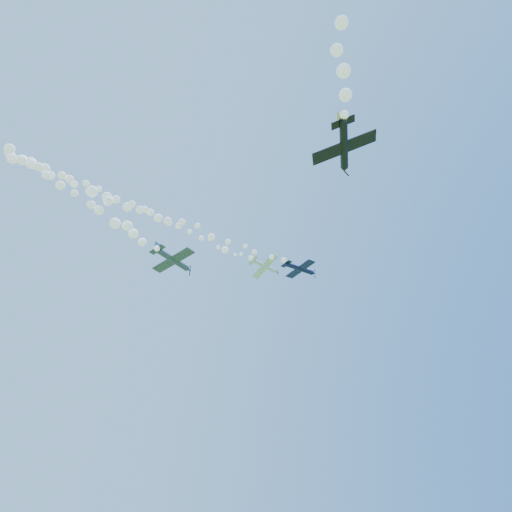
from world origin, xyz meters
name	(u,v)px	position (x,y,z in m)	size (l,w,h in m)	color
plane_white	(265,266)	(12.77, 6.71, 55.80)	(6.56, 6.87, 2.19)	silver
smoke_trail_white	(71,181)	(-23.53, -0.69, 55.51)	(68.84, 15.92, 2.80)	white
plane_navy	(300,269)	(14.35, -3.83, 47.43)	(6.40, 6.68, 1.83)	#0D103B
smoke_trail_navy	(54,176)	(-24.05, -8.31, 47.21)	(73.01, 10.60, 2.56)	white
plane_grey	(173,260)	(-5.77, -0.08, 45.56)	(7.34, 7.77, 2.04)	#333B4A
plane_black	(344,146)	(4.27, -31.62, 38.18)	(6.18, 6.14, 2.58)	black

